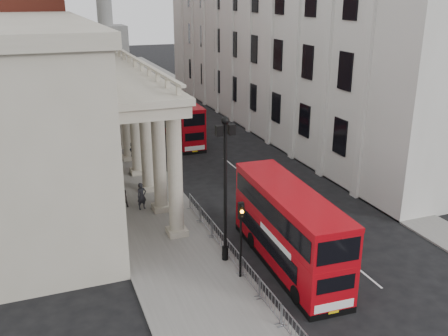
{
  "coord_description": "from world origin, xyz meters",
  "views": [
    {
      "loc": [
        -9.58,
        -19.38,
        14.43
      ],
      "look_at": [
        1.95,
        10.87,
        3.06
      ],
      "focal_mm": 40.0,
      "sensor_mm": 36.0,
      "label": 1
    }
  ],
  "objects_px": {
    "bus_far": "(180,120)",
    "lamp_post_north": "(121,84)",
    "pedestrian_a": "(142,196)",
    "traffic_light": "(241,226)",
    "pedestrian_c": "(133,151)",
    "lamp_post_mid": "(155,116)",
    "lamp_post_south": "(225,181)",
    "bus_near": "(288,227)",
    "pedestrian_b": "(122,196)"
  },
  "relations": [
    {
      "from": "lamp_post_mid",
      "to": "pedestrian_b",
      "type": "height_order",
      "value": "lamp_post_mid"
    },
    {
      "from": "lamp_post_south",
      "to": "lamp_post_mid",
      "type": "height_order",
      "value": "same"
    },
    {
      "from": "pedestrian_c",
      "to": "lamp_post_south",
      "type": "bearing_deg",
      "value": -55.28
    },
    {
      "from": "lamp_post_south",
      "to": "lamp_post_north",
      "type": "relative_size",
      "value": 1.0
    },
    {
      "from": "traffic_light",
      "to": "lamp_post_south",
      "type": "bearing_deg",
      "value": 92.84
    },
    {
      "from": "lamp_post_south",
      "to": "pedestrian_b",
      "type": "height_order",
      "value": "lamp_post_south"
    },
    {
      "from": "pedestrian_a",
      "to": "pedestrian_c",
      "type": "bearing_deg",
      "value": 66.08
    },
    {
      "from": "pedestrian_a",
      "to": "lamp_post_south",
      "type": "bearing_deg",
      "value": -87.48
    },
    {
      "from": "lamp_post_north",
      "to": "pedestrian_b",
      "type": "height_order",
      "value": "lamp_post_north"
    },
    {
      "from": "lamp_post_north",
      "to": "traffic_light",
      "type": "bearing_deg",
      "value": -89.83
    },
    {
      "from": "lamp_post_south",
      "to": "bus_far",
      "type": "xyz_separation_m",
      "value": [
        4.52,
        24.54,
        -2.69
      ]
    },
    {
      "from": "bus_far",
      "to": "pedestrian_c",
      "type": "height_order",
      "value": "bus_far"
    },
    {
      "from": "lamp_post_north",
      "to": "bus_far",
      "type": "height_order",
      "value": "lamp_post_north"
    },
    {
      "from": "bus_far",
      "to": "pedestrian_c",
      "type": "xyz_separation_m",
      "value": [
        -5.94,
        -4.88,
        -1.24
      ]
    },
    {
      "from": "lamp_post_south",
      "to": "lamp_post_mid",
      "type": "xyz_separation_m",
      "value": [
        0.0,
        16.0,
        0.0
      ]
    },
    {
      "from": "lamp_post_mid",
      "to": "lamp_post_north",
      "type": "relative_size",
      "value": 1.0
    },
    {
      "from": "lamp_post_mid",
      "to": "bus_far",
      "type": "bearing_deg",
      "value": 62.09
    },
    {
      "from": "traffic_light",
      "to": "bus_near",
      "type": "xyz_separation_m",
      "value": [
        3.02,
        0.46,
        -0.77
      ]
    },
    {
      "from": "lamp_post_north",
      "to": "pedestrian_c",
      "type": "xyz_separation_m",
      "value": [
        -1.42,
        -12.34,
        -3.93
      ]
    },
    {
      "from": "lamp_post_south",
      "to": "pedestrian_a",
      "type": "distance_m",
      "value": 9.88
    },
    {
      "from": "pedestrian_b",
      "to": "traffic_light",
      "type": "bearing_deg",
      "value": 88.72
    },
    {
      "from": "traffic_light",
      "to": "bus_far",
      "type": "xyz_separation_m",
      "value": [
        4.42,
        26.56,
        -0.89
      ]
    },
    {
      "from": "bus_near",
      "to": "pedestrian_a",
      "type": "xyz_separation_m",
      "value": [
        -6.04,
        10.19,
        -1.26
      ]
    },
    {
      "from": "lamp_post_north",
      "to": "pedestrian_a",
      "type": "xyz_separation_m",
      "value": [
        -2.92,
        -23.38,
        -3.83
      ]
    },
    {
      "from": "lamp_post_south",
      "to": "traffic_light",
      "type": "distance_m",
      "value": 2.71
    },
    {
      "from": "bus_far",
      "to": "pedestrian_b",
      "type": "height_order",
      "value": "bus_far"
    },
    {
      "from": "bus_far",
      "to": "lamp_post_north",
      "type": "bearing_deg",
      "value": 121.84
    },
    {
      "from": "pedestrian_a",
      "to": "pedestrian_c",
      "type": "height_order",
      "value": "pedestrian_a"
    },
    {
      "from": "pedestrian_c",
      "to": "bus_far",
      "type": "bearing_deg",
      "value": 70.01
    },
    {
      "from": "lamp_post_mid",
      "to": "pedestrian_a",
      "type": "relative_size",
      "value": 4.31
    },
    {
      "from": "lamp_post_south",
      "to": "pedestrian_a",
      "type": "relative_size",
      "value": 4.31
    },
    {
      "from": "pedestrian_c",
      "to": "bus_near",
      "type": "bearing_deg",
      "value": -47.33
    },
    {
      "from": "pedestrian_a",
      "to": "pedestrian_b",
      "type": "height_order",
      "value": "pedestrian_a"
    },
    {
      "from": "lamp_post_south",
      "to": "pedestrian_a",
      "type": "height_order",
      "value": "lamp_post_south"
    },
    {
      "from": "lamp_post_north",
      "to": "pedestrian_a",
      "type": "height_order",
      "value": "lamp_post_north"
    },
    {
      "from": "lamp_post_south",
      "to": "lamp_post_north",
      "type": "bearing_deg",
      "value": 90.0
    },
    {
      "from": "traffic_light",
      "to": "pedestrian_a",
      "type": "bearing_deg",
      "value": 105.83
    },
    {
      "from": "lamp_post_mid",
      "to": "bus_far",
      "type": "distance_m",
      "value": 10.03
    },
    {
      "from": "lamp_post_south",
      "to": "pedestrian_c",
      "type": "relative_size",
      "value": 4.85
    },
    {
      "from": "bus_far",
      "to": "pedestrian_b",
      "type": "bearing_deg",
      "value": -119.12
    },
    {
      "from": "lamp_post_mid",
      "to": "bus_near",
      "type": "xyz_separation_m",
      "value": [
        3.12,
        -17.56,
        -2.57
      ]
    },
    {
      "from": "lamp_post_north",
      "to": "pedestrian_a",
      "type": "bearing_deg",
      "value": -97.11
    },
    {
      "from": "bus_far",
      "to": "pedestrian_a",
      "type": "xyz_separation_m",
      "value": [
        -7.44,
        -15.92,
        -1.13
      ]
    },
    {
      "from": "lamp_post_south",
      "to": "lamp_post_mid",
      "type": "distance_m",
      "value": 16.0
    },
    {
      "from": "lamp_post_mid",
      "to": "bus_near",
      "type": "height_order",
      "value": "lamp_post_mid"
    },
    {
      "from": "lamp_post_mid",
      "to": "pedestrian_b",
      "type": "relative_size",
      "value": 4.84
    },
    {
      "from": "pedestrian_b",
      "to": "pedestrian_c",
      "type": "distance_m",
      "value": 10.68
    },
    {
      "from": "traffic_light",
      "to": "pedestrian_a",
      "type": "xyz_separation_m",
      "value": [
        -3.02,
        10.64,
        -2.02
      ]
    },
    {
      "from": "lamp_post_north",
      "to": "traffic_light",
      "type": "relative_size",
      "value": 1.93
    },
    {
      "from": "traffic_light",
      "to": "pedestrian_c",
      "type": "height_order",
      "value": "traffic_light"
    }
  ]
}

